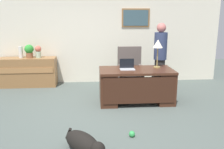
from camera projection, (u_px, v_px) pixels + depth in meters
ground_plane at (102, 116)px, 4.83m from camera, size 12.00×12.00×0.00m
back_wall at (98, 35)px, 7.03m from camera, size 7.00×0.16×2.70m
desk at (136, 85)px, 5.49m from camera, size 1.61×0.85×0.75m
credenza at (28, 72)px, 6.77m from camera, size 1.51×0.50×0.78m
armchair at (130, 72)px, 6.31m from camera, size 0.60×0.59×1.13m
person_standing at (160, 57)px, 6.21m from camera, size 0.32×0.32×1.72m
dog_lying at (84, 143)px, 3.48m from camera, size 0.66×0.72×0.30m
laptop at (127, 67)px, 5.43m from camera, size 0.32×0.22×0.22m
desk_lamp at (158, 46)px, 5.50m from camera, size 0.22×0.22×0.63m
vase_with_flowers at (38, 51)px, 6.66m from camera, size 0.17×0.17×0.33m
vase_empty at (21, 52)px, 6.63m from camera, size 0.11×0.11×0.32m
potted_plant at (29, 51)px, 6.63m from camera, size 0.24×0.24×0.36m
dog_toy_ball at (132, 134)px, 3.97m from camera, size 0.10×0.10×0.10m
dog_toy_bone at (85, 137)px, 3.92m from camera, size 0.17×0.06×0.05m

